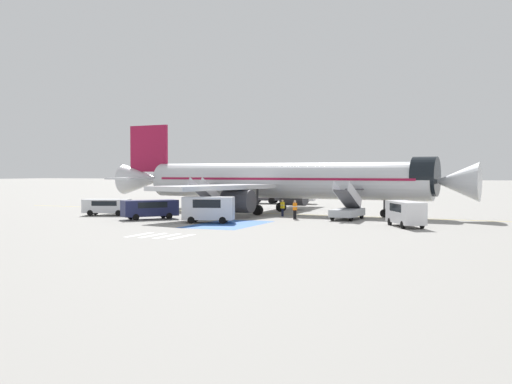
{
  "coord_description": "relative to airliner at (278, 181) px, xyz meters",
  "views": [
    {
      "loc": [
        21.64,
        -62.65,
        4.66
      ],
      "look_at": [
        -2.98,
        -2.41,
        2.49
      ],
      "focal_mm": 42.0,
      "sensor_mm": 36.0,
      "label": 1
    }
  ],
  "objects": [
    {
      "name": "ground_crew_2",
      "position": [
        1.89,
        -3.7,
        -2.65
      ],
      "size": [
        0.49,
        0.41,
        1.76
      ],
      "rotation": [
        0.0,
        0.0,
        2.62
      ],
      "color": "#191E38",
      "rests_on": "ground_plane"
    },
    {
      "name": "service_van_3",
      "position": [
        -1.67,
        -13.85,
        -2.25
      ],
      "size": [
        4.97,
        3.11,
        2.39
      ],
      "rotation": [
        0.0,
        0.0,
        5.0
      ],
      "color": "silver",
      "rests_on": "ground_plane"
    },
    {
      "name": "traffic_cone_0",
      "position": [
        14.09,
        -3.57,
        -3.33
      ],
      "size": [
        0.62,
        0.62,
        0.68
      ],
      "color": "orange",
      "rests_on": "ground_plane"
    },
    {
      "name": "apron_walkway_bar_1",
      "position": [
        -0.57,
        -25.03,
        -3.66
      ],
      "size": [
        0.44,
        3.6,
        0.01
      ],
      "primitive_type": "cube",
      "color": "silver",
      "rests_on": "ground_plane"
    },
    {
      "name": "service_van_2",
      "position": [
        -16.06,
        -9.51,
        -2.6
      ],
      "size": [
        5.27,
        3.51,
        1.74
      ],
      "rotation": [
        0.0,
        0.0,
        1.92
      ],
      "color": "silver",
      "rests_on": "ground_plane"
    },
    {
      "name": "traffic_cone_2",
      "position": [
        -5.85,
        -8.92,
        -3.38
      ],
      "size": [
        0.52,
        0.52,
        0.57
      ],
      "color": "orange",
      "rests_on": "ground_plane"
    },
    {
      "name": "fuel_tanker",
      "position": [
        -7.17,
        20.34,
        -2.05
      ],
      "size": [
        10.59,
        4.04,
        3.22
      ],
      "rotation": [
        0.0,
        0.0,
        -1.41
      ],
      "color": "#38383D",
      "rests_on": "ground_plane"
    },
    {
      "name": "boarding_stairs_aft",
      "position": [
        -7.07,
        -3.95,
        -2.66
      ],
      "size": [
        2.59,
        5.37,
        4.12
      ],
      "rotation": [
        0.0,
        0.0,
        -0.08
      ],
      "color": "#ADB2BA",
      "rests_on": "ground_plane"
    },
    {
      "name": "apron_walkway_bar_0",
      "position": [
        -1.77,
        -25.03,
        -3.66
      ],
      "size": [
        0.44,
        3.6,
        0.01
      ],
      "primitive_type": "cube",
      "color": "silver",
      "rests_on": "ground_plane"
    },
    {
      "name": "apron_walkway_bar_2",
      "position": [
        0.63,
        -25.03,
        -3.66
      ],
      "size": [
        0.44,
        3.6,
        0.01
      ],
      "primitive_type": "cube",
      "color": "silver",
      "rests_on": "ground_plane"
    },
    {
      "name": "service_van_1",
      "position": [
        15.61,
        -11.08,
        -2.37
      ],
      "size": [
        4.05,
        5.47,
        2.16
      ],
      "rotation": [
        0.0,
        0.0,
        3.63
      ],
      "color": "silver",
      "rests_on": "ground_plane"
    },
    {
      "name": "apron_leadline_yellow",
      "position": [
        0.63,
        -0.05,
        -3.66
      ],
      "size": [
        76.42,
        6.52,
        0.01
      ],
      "primitive_type": "cube",
      "rotation": [
        0.0,
        0.0,
        -1.65
      ],
      "color": "gold",
      "rests_on": "ground_plane"
    },
    {
      "name": "service_van_0",
      "position": [
        -8.96,
        -12.21,
        -2.52
      ],
      "size": [
        4.81,
        5.36,
        1.89
      ],
      "rotation": [
        0.0,
        0.0,
        2.46
      ],
      "color": "#1E234C",
      "rests_on": "ground_plane"
    },
    {
      "name": "apron_stand_patch_blue",
      "position": [
        0.63,
        -14.5,
        -3.66
      ],
      "size": [
        5.43,
        9.46,
        0.01
      ],
      "primitive_type": "cube",
      "color": "#2856A8",
      "rests_on": "ground_plane"
    },
    {
      "name": "ground_crew_0",
      "position": [
        4.35,
        -6.98,
        -2.58
      ],
      "size": [
        0.48,
        0.37,
        1.88
      ],
      "rotation": [
        0.0,
        0.0,
        0.38
      ],
      "color": "black",
      "rests_on": "ground_plane"
    },
    {
      "name": "traffic_cone_1",
      "position": [
        -13.58,
        -6.79,
        -3.41
      ],
      "size": [
        0.46,
        0.46,
        0.51
      ],
      "color": "orange",
      "rests_on": "ground_plane"
    },
    {
      "name": "boarding_stairs_forward",
      "position": [
        9.21,
        -5.3,
        -2.7
      ],
      "size": [
        2.59,
        5.37,
        3.82
      ],
      "rotation": [
        0.0,
        0.0,
        -0.08
      ],
      "color": "#ADB2BA",
      "rests_on": "ground_plane"
    },
    {
      "name": "apron_walkway_bar_3",
      "position": [
        1.83,
        -25.03,
        -3.66
      ],
      "size": [
        0.44,
        3.6,
        0.01
      ],
      "primitive_type": "cube",
      "color": "silver",
      "rests_on": "ground_plane"
    },
    {
      "name": "ground_crew_1",
      "position": [
        3.92,
        -5.7,
        -2.65
      ],
      "size": [
        0.33,
        0.47,
        1.76
      ],
      "rotation": [
        0.0,
        0.0,
        4.47
      ],
      "color": "black",
      "rests_on": "ground_plane"
    },
    {
      "name": "ground_plane",
      "position": [
        1.37,
        -0.1,
        -3.67
      ],
      "size": [
        600.0,
        600.0,
        0.0
      ],
      "primitive_type": "plane",
      "color": "gray"
    },
    {
      "name": "airliner",
      "position": [
        0.0,
        0.0,
        0.0
      ],
      "size": [
        43.08,
        33.66,
        10.48
      ],
      "rotation": [
        0.0,
        0.0,
        -1.65
      ],
      "color": "silver",
      "rests_on": "ground_plane"
    },
    {
      "name": "baggage_cart",
      "position": [
        -3.54,
        -8.35,
        -3.41
      ],
      "size": [
        1.77,
        2.75,
        0.87
      ],
      "rotation": [
        0.0,
        0.0,
        3.25
      ],
      "color": "gray",
      "rests_on": "ground_plane"
    }
  ]
}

